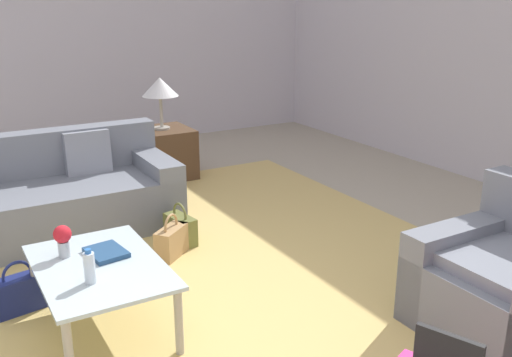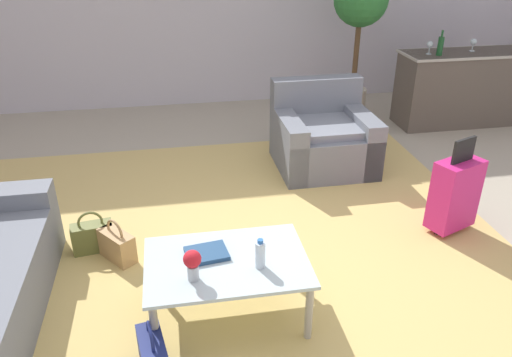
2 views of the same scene
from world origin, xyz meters
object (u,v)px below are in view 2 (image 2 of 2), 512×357
(coffee_table_book, at_px, (207,253))
(flower_vase, at_px, (192,263))
(armchair, at_px, (322,139))
(handbag_navy, at_px, (153,355))
(wine_bottle_green, at_px, (440,46))
(suitcase_magenta, at_px, (455,193))
(handbag_olive, at_px, (93,236))
(potted_ficus, at_px, (360,13))
(handbag_tan, at_px, (117,245))
(coffee_table, at_px, (227,267))
(water_bottle, at_px, (260,254))
(wine_glass_left_of_centre, at_px, (474,42))
(wine_glass_leftmost, at_px, (430,45))
(bar_console, at_px, (466,87))

(coffee_table_book, height_order, flower_vase, flower_vase)
(armchair, relative_size, coffee_table_book, 3.72)
(handbag_navy, bearing_deg, wine_bottle_green, 44.37)
(coffee_table_book, relative_size, suitcase_magenta, 0.31)
(suitcase_magenta, bearing_deg, handbag_olive, 175.65)
(handbag_navy, xyz_separation_m, potted_ficus, (2.69, 4.11, 1.21))
(handbag_tan, bearing_deg, coffee_table, -44.81)
(water_bottle, relative_size, wine_bottle_green, 0.68)
(water_bottle, xyz_separation_m, flower_vase, (-0.42, -0.05, 0.03))
(coffee_table, bearing_deg, water_bottle, -26.57)
(wine_glass_left_of_centre, height_order, wine_bottle_green, wine_bottle_green)
(handbag_olive, relative_size, potted_ficus, 0.19)
(flower_vase, height_order, handbag_navy, flower_vase)
(wine_bottle_green, height_order, potted_ficus, potted_ficus)
(armchair, bearing_deg, handbag_olive, -151.23)
(wine_glass_leftmost, xyz_separation_m, potted_ficus, (-0.69, 0.62, 0.29))
(flower_vase, bearing_deg, wine_glass_leftmost, 46.05)
(armchair, distance_m, handbag_olive, 2.60)
(flower_vase, bearing_deg, suitcase_magenta, 20.95)
(wine_glass_leftmost, relative_size, wine_glass_left_of_centre, 1.00)
(handbag_olive, bearing_deg, wine_bottle_green, 27.57)
(coffee_table_book, bearing_deg, flower_vase, -121.55)
(flower_vase, relative_size, handbag_olive, 0.57)
(wine_glass_leftmost, distance_m, potted_ficus, 0.98)
(handbag_navy, bearing_deg, water_bottle, 23.90)
(wine_glass_leftmost, xyz_separation_m, suitcase_magenta, (-0.89, -2.38, -0.68))
(wine_glass_leftmost, height_order, handbag_navy, wine_glass_leftmost)
(handbag_navy, bearing_deg, armchair, 55.23)
(handbag_olive, distance_m, potted_ficus, 4.38)
(wine_glass_left_of_centre, relative_size, wine_bottle_green, 0.51)
(coffee_table_book, relative_size, handbag_navy, 0.74)
(suitcase_magenta, bearing_deg, coffee_table, -160.71)
(wine_glass_leftmost, bearing_deg, bar_console, 2.01)
(armchair, bearing_deg, bar_console, 22.84)
(water_bottle, height_order, flower_vase, flower_vase)
(potted_ficus, bearing_deg, flower_vase, -122.15)
(coffee_table_book, distance_m, wine_bottle_green, 4.29)
(armchair, xyz_separation_m, water_bottle, (-1.10, -2.27, 0.23))
(wine_glass_left_of_centre, height_order, handbag_olive, wine_glass_left_of_centre)
(water_bottle, height_order, wine_glass_left_of_centre, wine_glass_left_of_centre)
(flower_vase, relative_size, suitcase_magenta, 0.24)
(armchair, height_order, wine_glass_leftmost, wine_glass_leftmost)
(wine_bottle_green, bearing_deg, suitcase_magenta, -113.17)
(coffee_table_book, bearing_deg, bar_console, 31.79)
(wine_bottle_green, bearing_deg, water_bottle, -131.98)
(handbag_navy, bearing_deg, bar_console, 41.30)
(coffee_table, bearing_deg, suitcase_magenta, 19.29)
(water_bottle, xyz_separation_m, handbag_tan, (-0.97, 0.87, -0.40))
(armchair, xyz_separation_m, wine_glass_left_of_centre, (2.20, 0.95, 0.74))
(bar_console, xyz_separation_m, suitcase_magenta, (-1.50, -2.40, -0.12))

